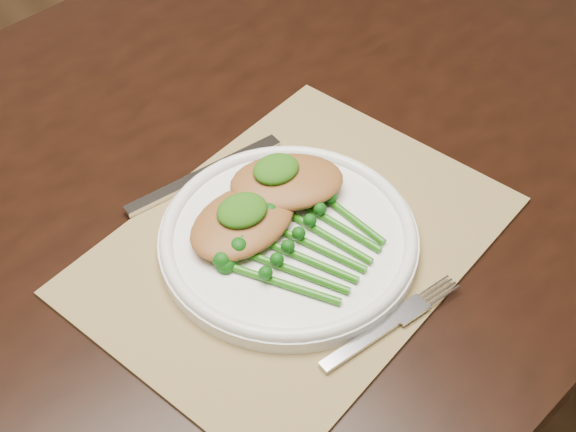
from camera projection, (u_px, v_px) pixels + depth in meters
dining_table at (210, 370)px, 1.20m from camera, size 1.72×1.14×0.75m
placemat at (295, 244)px, 0.88m from camera, size 0.52×0.43×0.00m
dinner_plate at (288, 237)px, 0.86m from camera, size 0.28×0.28×0.03m
knife at (190, 181)px, 0.93m from camera, size 0.21×0.02×0.01m
fork at (399, 317)px, 0.80m from camera, size 0.18×0.02×0.01m
chicken_fillet_left at (243, 221)px, 0.86m from camera, size 0.15×0.11×0.03m
chicken_fillet_right at (287, 182)px, 0.89m from camera, size 0.15×0.14×0.03m
pesto_dollop_left at (242, 210)px, 0.84m from camera, size 0.06×0.05×0.02m
pesto_dollop_right at (276, 169)px, 0.88m from camera, size 0.05×0.05×0.02m
broccolini_bundle at (314, 246)px, 0.84m from camera, size 0.19×0.20×0.04m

